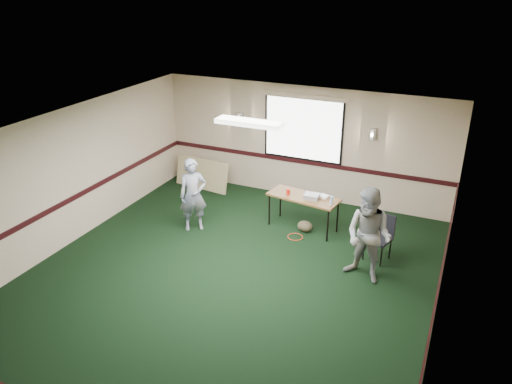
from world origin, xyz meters
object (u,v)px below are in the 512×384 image
at_px(folding_table, 303,199).
at_px(conference_chair, 381,233).
at_px(projector, 312,196).
at_px(person_left, 193,195).
at_px(person_right, 369,236).

xyz_separation_m(folding_table, conference_chair, (1.73, -0.53, -0.17)).
height_order(projector, person_left, person_left).
relative_size(folding_table, conference_chair, 1.77).
xyz_separation_m(projector, person_left, (-2.29, -0.90, -0.02)).
height_order(folding_table, person_left, person_left).
xyz_separation_m(conference_chair, person_left, (-3.82, -0.42, 0.26)).
bearing_deg(projector, folding_table, 163.38).
distance_m(projector, person_left, 2.46).
bearing_deg(projector, person_right, -46.77).
bearing_deg(folding_table, person_right, -30.91).
bearing_deg(person_right, projector, 154.15).
height_order(projector, person_right, person_right).
bearing_deg(person_left, person_right, -43.39).
bearing_deg(conference_chair, projector, 178.16).
relative_size(folding_table, person_right, 0.90).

